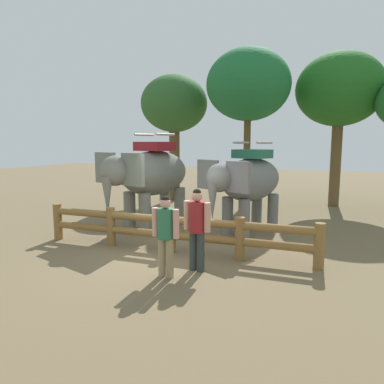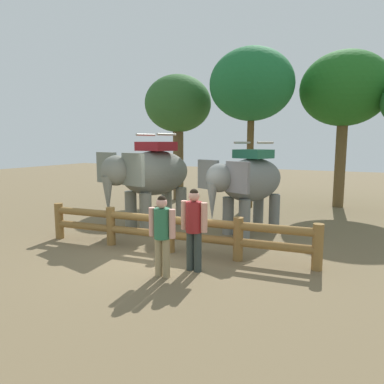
{
  "view_description": "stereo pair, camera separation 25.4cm",
  "coord_description": "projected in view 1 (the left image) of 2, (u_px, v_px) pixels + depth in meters",
  "views": [
    {
      "loc": [
        4.08,
        -7.55,
        2.82
      ],
      "look_at": [
        0.0,
        1.6,
        1.4
      ],
      "focal_mm": 32.94,
      "sensor_mm": 36.0,
      "label": 1
    },
    {
      "loc": [
        4.31,
        -7.44,
        2.82
      ],
      "look_at": [
        0.0,
        1.6,
        1.4
      ],
      "focal_mm": 32.94,
      "sensor_mm": 36.0,
      "label": 2
    }
  ],
  "objects": [
    {
      "name": "tree_back_center",
      "position": [
        174.0,
        106.0,
        16.85
      ],
      "size": [
        3.18,
        3.18,
        6.01
      ],
      "color": "brown",
      "rests_on": "ground"
    },
    {
      "name": "elephant_near_left",
      "position": [
        150.0,
        175.0,
        11.5
      ],
      "size": [
        2.33,
        3.7,
        3.1
      ],
      "color": "slate",
      "rests_on": "ground"
    },
    {
      "name": "elephant_center",
      "position": [
        247.0,
        182.0,
        10.91
      ],
      "size": [
        2.42,
        3.38,
        2.84
      ],
      "color": "slate",
      "rests_on": "ground"
    },
    {
      "name": "tourist_woman_in_black",
      "position": [
        197.0,
        224.0,
        7.65
      ],
      "size": [
        0.65,
        0.39,
        1.83
      ],
      "color": "#2F3936",
      "rests_on": "ground"
    },
    {
      "name": "log_fence",
      "position": [
        171.0,
        229.0,
        9.03
      ],
      "size": [
        7.4,
        0.75,
        1.05
      ],
      "color": "olive",
      "rests_on": "ground"
    },
    {
      "name": "tourist_man_in_blue",
      "position": [
        166.0,
        230.0,
        7.3
      ],
      "size": [
        0.61,
        0.34,
        1.73
      ],
      "color": "#98865F",
      "rests_on": "ground"
    },
    {
      "name": "ground_plane",
      "position": [
        166.0,
        255.0,
        8.87
      ],
      "size": [
        60.0,
        60.0,
        0.0
      ],
      "primitive_type": "plane",
      "color": "brown"
    },
    {
      "name": "tree_deep_back",
      "position": [
        340.0,
        91.0,
        14.99
      ],
      "size": [
        3.67,
        3.67,
        6.62
      ],
      "color": "brown",
      "rests_on": "ground"
    },
    {
      "name": "tree_far_right",
      "position": [
        248.0,
        85.0,
        14.76
      ],
      "size": [
        3.53,
        3.53,
        6.72
      ],
      "color": "brown",
      "rests_on": "ground"
    }
  ]
}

